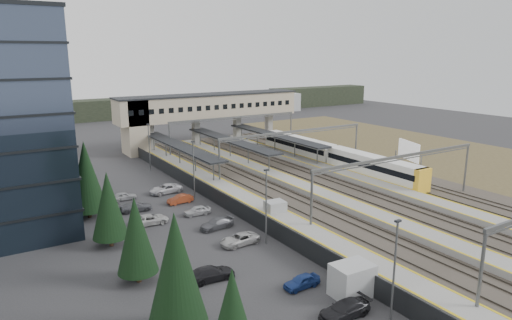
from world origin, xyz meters
TOP-DOWN VIEW (x-y plane):
  - ground at (0.00, 0.00)m, footprint 220.00×220.00m
  - conifer_row at (-22.00, -3.86)m, footprint 4.42×49.82m
  - car_park at (-12.92, -5.55)m, footprint 10.64×44.69m
  - lampposts at (-8.00, 1.25)m, footprint 0.50×53.25m
  - fence at (-6.50, 5.00)m, footprint 0.08×90.00m
  - relay_cabin_near at (-7.79, -20.62)m, footprint 3.41×2.57m
  - relay_cabin_far at (-2.86, -2.18)m, footprint 2.48×2.14m
  - rail_corridor at (9.34, 5.00)m, footprint 34.00×90.00m
  - canopies at (7.00, 27.00)m, footprint 23.10×30.00m
  - footbridge at (7.70, 42.00)m, footprint 40.40×6.40m
  - gantries at (12.00, 3.00)m, footprint 28.40×62.28m
  - train at (20.00, 13.29)m, footprint 2.79×38.73m
  - billboard at (28.06, 3.83)m, footprint 2.21×5.96m
  - scrub_east at (45.00, 5.00)m, footprint 34.00×120.00m
  - treeline_far at (23.81, 92.28)m, footprint 170.00×19.00m

SIDE VIEW (x-z plane):
  - ground at x=0.00m, z-range 0.00..0.00m
  - scrub_east at x=45.00m, z-range 0.00..0.06m
  - rail_corridor at x=9.34m, z-range -0.17..0.75m
  - car_park at x=-12.92m, z-range -0.04..1.25m
  - fence at x=-6.50m, z-range 0.00..2.00m
  - relay_cabin_far at x=-2.86m, z-range 0.00..2.11m
  - relay_cabin_near at x=-7.79m, z-range 0.00..2.76m
  - train at x=20.00m, z-range 0.24..3.75m
  - treeline_far at x=23.81m, z-range -0.55..6.45m
  - billboard at x=28.06m, z-range 0.94..6.32m
  - canopies at x=7.00m, z-range 2.28..5.56m
  - lampposts at x=-8.00m, z-range 0.30..8.37m
  - conifer_row at x=-22.00m, z-range 0.09..9.59m
  - gantries at x=12.00m, z-range 2.41..9.58m
  - footbridge at x=7.70m, z-range 2.33..13.53m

